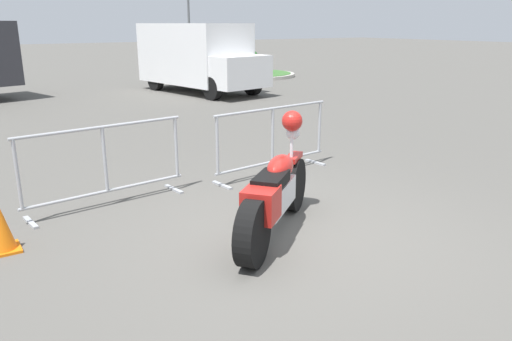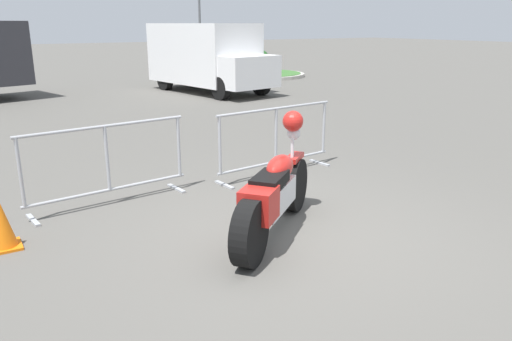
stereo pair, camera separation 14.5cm
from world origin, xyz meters
name	(u,v)px [view 2 (the right image)]	position (x,y,z in m)	size (l,w,h in m)	color
ground_plane	(298,236)	(0.00, 0.00, 0.00)	(120.00, 120.00, 0.00)	#54514C
motorcycle	(275,192)	(-0.20, 0.19, 0.50)	(1.90, 1.59, 1.30)	black
crowd_barrier_near	(108,164)	(-1.51, 2.13, 0.55)	(2.20, 0.66, 1.07)	#9EA0A5
crowd_barrier_far	(276,140)	(1.12, 2.13, 0.55)	(2.20, 0.66, 1.07)	#9EA0A5
delivery_van	(207,56)	(4.63, 11.66, 1.24)	(2.77, 5.26, 2.31)	white
planter_island	(255,68)	(8.82, 15.36, 0.37)	(4.23, 4.23, 1.24)	#ADA89E
traffic_cone	(1,223)	(-2.87, 1.38, 0.29)	(0.34, 0.34, 0.59)	orange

